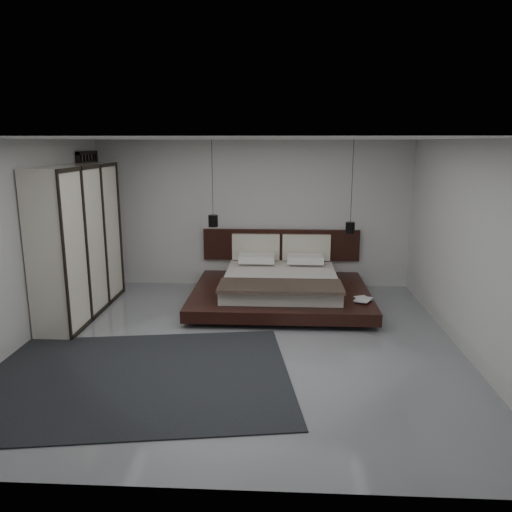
# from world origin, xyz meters

# --- Properties ---
(floor) EXTENTS (6.00, 6.00, 0.00)m
(floor) POSITION_xyz_m (0.00, 0.00, 0.00)
(floor) COLOR gray
(floor) RESTS_ON ground
(ceiling) EXTENTS (6.00, 6.00, 0.00)m
(ceiling) POSITION_xyz_m (0.00, 0.00, 2.80)
(ceiling) COLOR white
(ceiling) RESTS_ON wall_back
(wall_back) EXTENTS (6.00, 0.00, 6.00)m
(wall_back) POSITION_xyz_m (0.00, 3.00, 1.40)
(wall_back) COLOR beige
(wall_back) RESTS_ON floor
(wall_front) EXTENTS (6.00, 0.00, 6.00)m
(wall_front) POSITION_xyz_m (0.00, -3.00, 1.40)
(wall_front) COLOR beige
(wall_front) RESTS_ON floor
(wall_left) EXTENTS (0.00, 6.00, 6.00)m
(wall_left) POSITION_xyz_m (-3.00, 0.00, 1.40)
(wall_left) COLOR beige
(wall_left) RESTS_ON floor
(wall_right) EXTENTS (0.00, 6.00, 6.00)m
(wall_right) POSITION_xyz_m (3.00, 0.00, 1.40)
(wall_right) COLOR beige
(wall_right) RESTS_ON floor
(lattice_screen) EXTENTS (0.05, 0.90, 2.60)m
(lattice_screen) POSITION_xyz_m (-2.95, 2.45, 1.30)
(lattice_screen) COLOR black
(lattice_screen) RESTS_ON floor
(bed) EXTENTS (3.01, 2.49, 1.12)m
(bed) POSITION_xyz_m (0.55, 1.90, 0.30)
(bed) COLOR black
(bed) RESTS_ON floor
(book_lower) EXTENTS (0.29, 0.33, 0.03)m
(book_lower) POSITION_xyz_m (1.78, 1.21, 0.29)
(book_lower) COLOR #99724C
(book_lower) RESTS_ON bed
(book_upper) EXTENTS (0.35, 0.38, 0.02)m
(book_upper) POSITION_xyz_m (1.76, 1.18, 0.32)
(book_upper) COLOR #99724C
(book_upper) RESTS_ON book_lower
(pendant_left) EXTENTS (0.17, 0.17, 1.54)m
(pendant_left) POSITION_xyz_m (-0.69, 2.39, 1.37)
(pendant_left) COLOR black
(pendant_left) RESTS_ON ceiling
(pendant_right) EXTENTS (0.16, 0.16, 1.64)m
(pendant_right) POSITION_xyz_m (1.78, 2.39, 1.27)
(pendant_right) COLOR black
(pendant_right) RESTS_ON ceiling
(wardrobe) EXTENTS (0.58, 2.46, 2.41)m
(wardrobe) POSITION_xyz_m (-2.70, 1.19, 1.20)
(wardrobe) COLOR beige
(wardrobe) RESTS_ON floor
(rug) EXTENTS (4.08, 3.18, 0.02)m
(rug) POSITION_xyz_m (-1.20, -1.10, 0.01)
(rug) COLOR black
(rug) RESTS_ON floor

